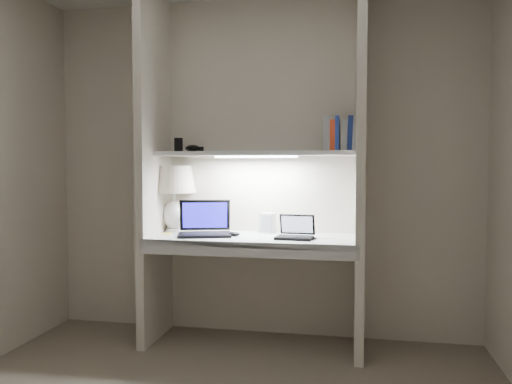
% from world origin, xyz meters
% --- Properties ---
extents(back_wall, '(3.20, 0.01, 2.50)m').
position_xyz_m(back_wall, '(0.00, 1.50, 1.25)').
color(back_wall, beige).
rests_on(back_wall, floor).
extents(alcove_panel_left, '(0.06, 0.55, 2.50)m').
position_xyz_m(alcove_panel_left, '(-0.73, 1.23, 1.25)').
color(alcove_panel_left, beige).
rests_on(alcove_panel_left, floor).
extents(alcove_panel_right, '(0.06, 0.55, 2.50)m').
position_xyz_m(alcove_panel_right, '(0.73, 1.23, 1.25)').
color(alcove_panel_right, beige).
rests_on(alcove_panel_right, floor).
extents(desk, '(1.40, 0.55, 0.04)m').
position_xyz_m(desk, '(0.00, 1.23, 0.75)').
color(desk, white).
rests_on(desk, alcove_panel_left).
extents(desk_apron, '(1.46, 0.03, 0.10)m').
position_xyz_m(desk_apron, '(0.00, 0.96, 0.72)').
color(desk_apron, silver).
rests_on(desk_apron, desk).
extents(shelf, '(1.40, 0.36, 0.03)m').
position_xyz_m(shelf, '(0.00, 1.32, 1.35)').
color(shelf, silver).
rests_on(shelf, back_wall).
extents(strip_light, '(0.60, 0.04, 0.02)m').
position_xyz_m(strip_light, '(0.00, 1.32, 1.33)').
color(strip_light, white).
rests_on(strip_light, shelf).
extents(table_lamp, '(0.34, 0.34, 0.49)m').
position_xyz_m(table_lamp, '(-0.64, 1.38, 1.10)').
color(table_lamp, white).
rests_on(table_lamp, desk).
extents(laptop_main, '(0.44, 0.40, 0.25)m').
position_xyz_m(laptop_main, '(-0.35, 1.23, 0.83)').
color(laptop_main, black).
rests_on(laptop_main, desk).
extents(laptop_netbook, '(0.26, 0.23, 0.16)m').
position_xyz_m(laptop_netbook, '(0.30, 1.18, 0.81)').
color(laptop_netbook, black).
rests_on(laptop_netbook, desk).
extents(speaker, '(0.13, 0.11, 0.15)m').
position_xyz_m(speaker, '(0.07, 1.41, 0.84)').
color(speaker, silver).
rests_on(speaker, desk).
extents(mouse, '(0.09, 0.06, 0.03)m').
position_xyz_m(mouse, '(-0.13, 1.20, 0.79)').
color(mouse, black).
rests_on(mouse, desk).
extents(cable_coil, '(0.12, 0.12, 0.01)m').
position_xyz_m(cable_coil, '(0.40, 1.15, 0.78)').
color(cable_coil, black).
rests_on(cable_coil, desk).
extents(sticky_note, '(0.08, 0.08, 0.00)m').
position_xyz_m(sticky_note, '(-0.64, 1.23, 0.77)').
color(sticky_note, yellow).
rests_on(sticky_note, desk).
extents(book_row, '(0.23, 0.16, 0.24)m').
position_xyz_m(book_row, '(0.59, 1.36, 1.48)').
color(book_row, '#BABABA').
rests_on(book_row, shelf).
extents(shelf_box, '(0.07, 0.06, 0.11)m').
position_xyz_m(shelf_box, '(-0.60, 1.38, 1.42)').
color(shelf_box, black).
rests_on(shelf_box, shelf).
extents(shelf_gadget, '(0.15, 0.13, 0.05)m').
position_xyz_m(shelf_gadget, '(-0.48, 1.37, 1.39)').
color(shelf_gadget, black).
rests_on(shelf_gadget, shelf).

